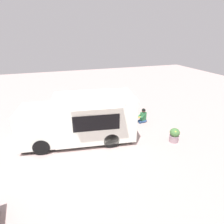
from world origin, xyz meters
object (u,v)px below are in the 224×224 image
planter_flowering_side (135,107)px  food_truck (81,120)px  person_customer (143,117)px  planter_flowering_far (174,135)px  planter_flowering_near (104,104)px

planter_flowering_side → food_truck: bearing=-149.0°
person_customer → planter_flowering_far: bearing=-79.4°
person_customer → planter_flowering_side: bearing=81.7°
person_customer → planter_flowering_far: 2.53m
planter_flowering_near → planter_flowering_side: size_ratio=1.25×
food_truck → person_customer: size_ratio=6.43×
food_truck → person_customer: (3.86, 0.88, -0.76)m
planter_flowering_far → food_truck: bearing=159.7°
food_truck → planter_flowering_far: size_ratio=7.79×
person_customer → planter_flowering_near: (-1.71, 2.67, 0.04)m
planter_flowering_side → person_customer: bearing=-98.3°
food_truck → planter_flowering_near: bearing=58.9°
planter_flowering_near → planter_flowering_side: planter_flowering_near is taller
food_truck → planter_flowering_side: 4.83m
person_customer → food_truck: bearing=-167.1°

